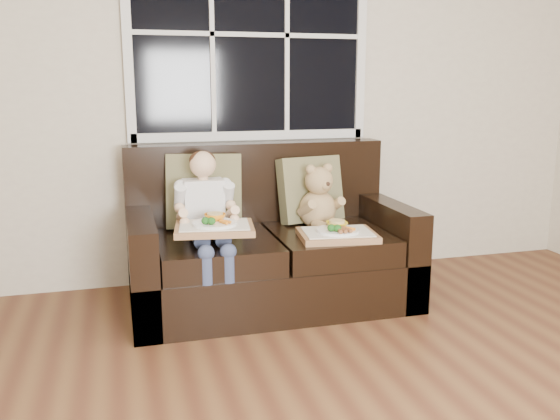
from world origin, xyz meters
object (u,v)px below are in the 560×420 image
object	(u,v)px
child	(206,209)
teddy_bear	(319,201)
tray_right	(337,233)
loveseat	(268,251)
tray_left	(214,226)

from	to	relation	value
child	teddy_bear	size ratio (longest dim) A/B	1.86
teddy_bear	tray_right	world-z (taller)	teddy_bear
loveseat	teddy_bear	size ratio (longest dim) A/B	4.08
child	tray_left	distance (m)	0.23
loveseat	tray_right	distance (m)	0.49
child	teddy_bear	world-z (taller)	child
child	teddy_bear	distance (m)	0.73
tray_left	loveseat	bearing A→B (deg)	49.27
loveseat	teddy_bear	xyz separation A→B (m)	(0.33, -0.01, 0.31)
loveseat	child	xyz separation A→B (m)	(-0.40, -0.11, 0.32)
loveseat	tray_right	xyz separation A→B (m)	(0.34, -0.31, 0.17)
loveseat	tray_right	world-z (taller)	loveseat
loveseat	child	world-z (taller)	loveseat
loveseat	tray_right	bearing A→B (deg)	-42.73
child	loveseat	bearing A→B (deg)	16.06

